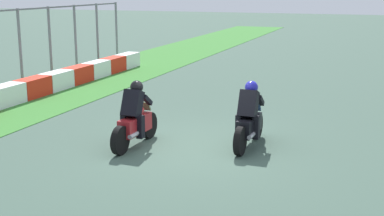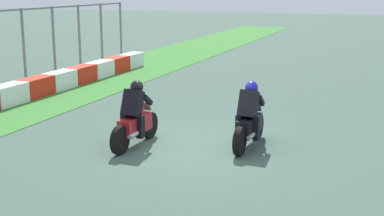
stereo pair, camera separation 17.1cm
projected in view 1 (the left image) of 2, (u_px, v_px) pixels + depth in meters
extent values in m
plane|color=#3D5548|center=(194.00, 147.00, 12.20)|extent=(120.00, 120.00, 0.00)
cube|color=white|center=(5.00, 96.00, 16.33)|extent=(1.35, 0.60, 0.64)
cube|color=red|center=(33.00, 88.00, 17.59)|extent=(1.35, 0.60, 0.64)
cube|color=white|center=(57.00, 81.00, 18.85)|extent=(1.35, 0.60, 0.64)
cube|color=red|center=(78.00, 75.00, 20.11)|extent=(1.35, 0.60, 0.64)
cube|color=white|center=(96.00, 70.00, 21.37)|extent=(1.35, 0.60, 0.64)
cube|color=red|center=(113.00, 65.00, 22.62)|extent=(1.35, 0.60, 0.64)
cube|color=white|center=(128.00, 61.00, 23.88)|extent=(1.35, 0.60, 0.64)
cylinder|color=slate|center=(20.00, 49.00, 18.66)|extent=(0.10, 0.10, 2.85)
cylinder|color=slate|center=(50.00, 44.00, 20.28)|extent=(0.10, 0.10, 2.85)
cylinder|color=slate|center=(76.00, 40.00, 21.91)|extent=(0.10, 0.10, 2.85)
cylinder|color=slate|center=(97.00, 36.00, 23.53)|extent=(0.10, 0.10, 2.85)
cylinder|color=slate|center=(117.00, 33.00, 25.16)|extent=(0.10, 0.10, 2.85)
cylinder|color=black|center=(257.00, 126.00, 12.85)|extent=(0.64, 0.16, 0.64)
cylinder|color=black|center=(240.00, 141.00, 11.58)|extent=(0.64, 0.16, 0.64)
cube|color=black|center=(249.00, 125.00, 12.17)|extent=(1.11, 0.35, 0.40)
ellipsoid|color=black|center=(251.00, 112.00, 12.20)|extent=(0.49, 0.31, 0.24)
cube|color=red|center=(243.00, 130.00, 11.71)|extent=(0.06, 0.16, 0.08)
cylinder|color=#A5A5AD|center=(252.00, 135.00, 11.83)|extent=(0.42, 0.11, 0.10)
cube|color=black|center=(248.00, 104.00, 11.97)|extent=(0.49, 0.41, 0.66)
sphere|color=#2021A7|center=(251.00, 87.00, 12.09)|extent=(0.31, 0.31, 0.30)
cube|color=#3C5D8B|center=(255.00, 106.00, 12.55)|extent=(0.16, 0.26, 0.23)
cube|color=black|center=(239.00, 126.00, 12.14)|extent=(0.18, 0.14, 0.52)
cube|color=black|center=(256.00, 127.00, 11.99)|extent=(0.18, 0.14, 0.52)
cube|color=black|center=(245.00, 99.00, 12.37)|extent=(0.39, 0.11, 0.31)
cube|color=black|center=(261.00, 100.00, 12.24)|extent=(0.39, 0.11, 0.31)
cylinder|color=black|center=(149.00, 125.00, 12.89)|extent=(0.64, 0.16, 0.64)
cylinder|color=black|center=(120.00, 140.00, 11.62)|extent=(0.64, 0.16, 0.64)
cube|color=maroon|center=(135.00, 125.00, 12.22)|extent=(1.11, 0.35, 0.40)
ellipsoid|color=maroon|center=(137.00, 111.00, 12.24)|extent=(0.49, 0.31, 0.24)
cube|color=red|center=(124.00, 129.00, 11.75)|extent=(0.07, 0.16, 0.08)
cylinder|color=#A5A5AD|center=(134.00, 135.00, 11.87)|extent=(0.42, 0.11, 0.10)
cube|color=black|center=(132.00, 104.00, 12.01)|extent=(0.50, 0.42, 0.66)
sphere|color=black|center=(137.00, 87.00, 12.13)|extent=(0.31, 0.31, 0.30)
cube|color=#64714F|center=(145.00, 106.00, 12.59)|extent=(0.16, 0.26, 0.23)
cube|color=black|center=(125.00, 125.00, 12.18)|extent=(0.18, 0.15, 0.52)
cube|color=black|center=(140.00, 127.00, 12.03)|extent=(0.18, 0.15, 0.52)
cube|color=black|center=(133.00, 99.00, 12.41)|extent=(0.39, 0.11, 0.31)
cube|color=black|center=(147.00, 100.00, 12.28)|extent=(0.39, 0.11, 0.31)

